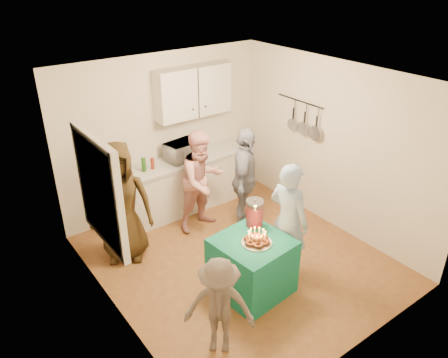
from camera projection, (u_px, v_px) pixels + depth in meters
floor at (239, 259)px, 6.24m from camera, size 4.00×4.00×0.00m
ceiling at (242, 79)px, 5.06m from camera, size 4.00×4.00×0.00m
back_wall at (164, 134)px, 7.09m from camera, size 3.60×3.60×0.00m
left_wall at (109, 224)px, 4.70m from camera, size 4.00×4.00×0.00m
right_wall at (333, 147)px, 6.61m from camera, size 4.00×4.00×0.00m
window_night at (98, 192)px, 4.82m from camera, size 0.04×1.00×1.20m
counter at (186, 185)px, 7.37m from camera, size 2.20×0.58×0.86m
countertop at (185, 160)px, 7.17m from camera, size 2.24×0.62×0.05m
upper_cabinet at (193, 92)px, 6.95m from camera, size 1.30×0.30×0.80m
pot_rack at (298, 117)px, 6.93m from camera, size 0.12×1.00×0.60m
microwave at (182, 151)px, 7.06m from camera, size 0.59×0.44×0.30m
party_table at (252, 266)px, 5.52m from camera, size 0.93×0.93×0.76m
donut_cake at (257, 237)px, 5.26m from camera, size 0.38×0.38×0.18m
punch_jar at (255, 214)px, 5.59m from camera, size 0.22×0.22×0.34m
man_birthday at (288, 221)px, 5.65m from camera, size 0.47×0.65×1.63m
woman_back_left at (121, 203)px, 5.94m from camera, size 1.03×0.92×1.76m
woman_back_center at (202, 181)px, 6.67m from camera, size 0.82×0.66×1.61m
woman_back_right at (245, 180)px, 6.65m from camera, size 0.97×0.97×1.66m
child_near_left at (219, 307)px, 4.57m from camera, size 0.86×0.84×1.18m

